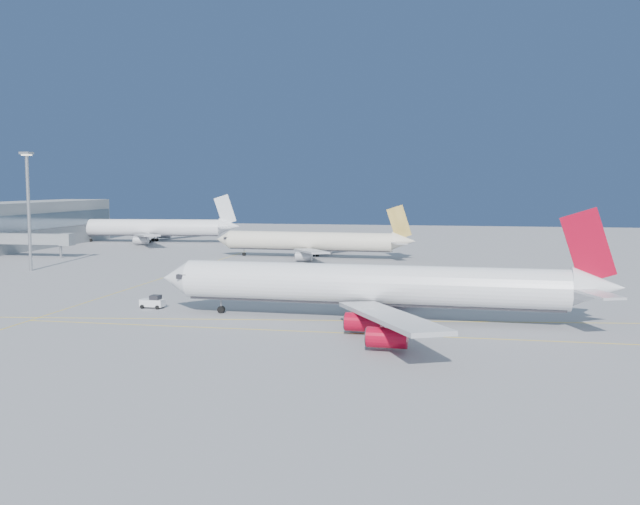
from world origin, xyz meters
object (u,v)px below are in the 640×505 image
(airliner_virgin, at_px, (379,286))
(airliner_etihad, at_px, (313,241))
(airliner_third, at_px, (152,228))
(pushback_tug, at_px, (153,302))
(light_mast, at_px, (28,201))

(airliner_virgin, height_order, airliner_etihad, airliner_virgin)
(airliner_third, bearing_deg, pushback_tug, -71.66)
(light_mast, bearing_deg, airliner_etihad, 34.79)
(airliner_etihad, height_order, pushback_tug, airliner_etihad)
(airliner_etihad, relative_size, airliner_third, 0.91)
(airliner_third, xyz_separation_m, pushback_tug, (57.09, -127.38, -4.19))
(airliner_virgin, distance_m, airliner_etihad, 93.17)
(airliner_third, distance_m, pushback_tug, 139.65)
(airliner_virgin, bearing_deg, light_mast, 154.47)
(airliner_virgin, distance_m, light_mast, 101.19)
(pushback_tug, bearing_deg, airliner_etihad, 86.12)
(airliner_virgin, height_order, light_mast, light_mast)
(light_mast, bearing_deg, pushback_tug, -40.49)
(airliner_etihad, xyz_separation_m, light_mast, (-60.91, -42.31, 12.13))
(airliner_virgin, relative_size, light_mast, 2.51)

